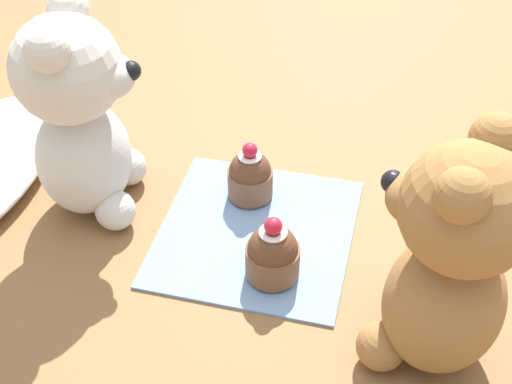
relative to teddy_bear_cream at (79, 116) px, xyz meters
name	(u,v)px	position (x,y,z in m)	size (l,w,h in m)	color
ground_plane	(256,233)	(-0.01, -0.18, -0.11)	(4.00, 4.00, 0.00)	olive
knitted_placemat	(256,231)	(-0.01, -0.18, -0.11)	(0.20, 0.19, 0.01)	#7A9ED1
teddy_bear_cream	(79,116)	(0.00, 0.00, 0.00)	(0.12, 0.13, 0.23)	silver
teddy_bear_tan	(450,261)	(-0.11, -0.36, 0.00)	(0.13, 0.13, 0.22)	#A3703D
cupcake_near_cream_bear	(250,176)	(0.05, -0.16, -0.08)	(0.05, 0.05, 0.07)	brown
cupcake_near_tan_bear	(273,254)	(-0.06, -0.21, -0.08)	(0.05, 0.05, 0.07)	brown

